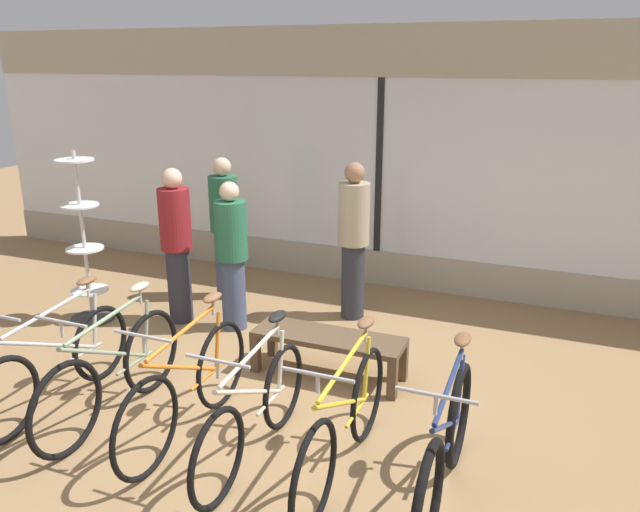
# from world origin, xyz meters

# --- Properties ---
(ground_plane) EXTENTS (24.00, 24.00, 0.00)m
(ground_plane) POSITION_xyz_m (0.00, 0.00, 0.00)
(ground_plane) COLOR #99754C
(shop_back_wall) EXTENTS (12.00, 0.08, 3.20)m
(shop_back_wall) POSITION_xyz_m (0.00, 3.33, 1.64)
(shop_back_wall) COLOR #B2A893
(shop_back_wall) RESTS_ON ground_plane
(bicycle_far_left) EXTENTS (0.46, 1.76, 1.03)m
(bicycle_far_left) POSITION_xyz_m (-1.58, -0.57, 0.38)
(bicycle_far_left) COLOR black
(bicycle_far_left) RESTS_ON ground_plane
(bicycle_left) EXTENTS (0.46, 1.75, 1.05)m
(bicycle_left) POSITION_xyz_m (-1.02, -0.54, 0.40)
(bicycle_left) COLOR black
(bicycle_left) RESTS_ON ground_plane
(bicycle_center_left) EXTENTS (0.46, 1.75, 1.05)m
(bicycle_center_left) POSITION_xyz_m (-0.33, -0.53, 0.41)
(bicycle_center_left) COLOR black
(bicycle_center_left) RESTS_ON ground_plane
(bicycle_center_right) EXTENTS (0.46, 1.68, 1.02)m
(bicycle_center_right) POSITION_xyz_m (0.29, -0.61, 0.38)
(bicycle_center_right) COLOR black
(bicycle_center_right) RESTS_ON ground_plane
(bicycle_right) EXTENTS (0.46, 1.79, 1.04)m
(bicycle_right) POSITION_xyz_m (0.95, -0.54, 0.40)
(bicycle_right) COLOR black
(bicycle_right) RESTS_ON ground_plane
(bicycle_far_right) EXTENTS (0.46, 1.76, 1.06)m
(bicycle_far_right) POSITION_xyz_m (1.65, -0.58, 0.41)
(bicycle_far_right) COLOR black
(bicycle_far_right) RESTS_ON ground_plane
(accessory_rack) EXTENTS (0.48, 0.48, 1.90)m
(accessory_rack) POSITION_xyz_m (-2.62, 0.99, 0.77)
(accessory_rack) COLOR #333333
(accessory_rack) RESTS_ON ground_plane
(display_bench) EXTENTS (1.40, 0.44, 0.41)m
(display_bench) POSITION_xyz_m (0.32, 0.76, 0.34)
(display_bench) COLOR brown
(display_bench) RESTS_ON ground_plane
(customer_near_rack) EXTENTS (0.46, 0.46, 1.72)m
(customer_near_rack) POSITION_xyz_m (-1.57, 2.19, 0.91)
(customer_near_rack) COLOR #424C6B
(customer_near_rack) RESTS_ON ground_plane
(customer_by_window) EXTENTS (0.45, 0.45, 1.62)m
(customer_by_window) POSITION_xyz_m (-1.02, 1.39, 0.84)
(customer_by_window) COLOR #424C6B
(customer_by_window) RESTS_ON ground_plane
(customer_mid_floor) EXTENTS (0.46, 0.46, 1.72)m
(customer_mid_floor) POSITION_xyz_m (-1.67, 1.34, 0.91)
(customer_mid_floor) COLOR #2D2D38
(customer_mid_floor) RESTS_ON ground_plane
(customer_near_bench) EXTENTS (0.40, 0.40, 1.76)m
(customer_near_bench) POSITION_xyz_m (0.07, 2.16, 0.93)
(customer_near_bench) COLOR #2D2D38
(customer_near_bench) RESTS_ON ground_plane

